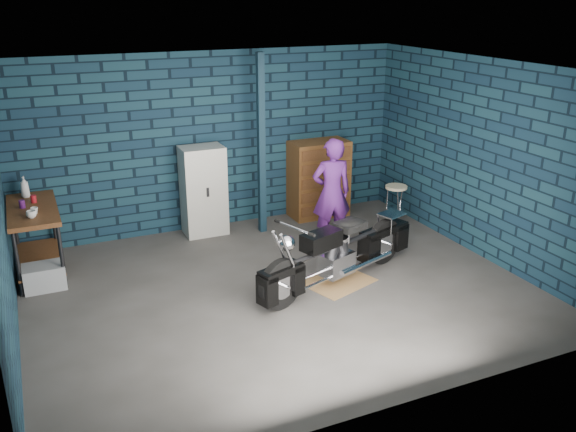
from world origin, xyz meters
The scene contains 16 objects.
ground centered at (0.00, 0.00, 0.00)m, with size 6.00×6.00×0.00m, color #4A4745.
room_walls centered at (0.00, 0.55, 1.90)m, with size 6.02×5.01×2.71m.
support_post centered at (0.55, 1.95, 1.35)m, with size 0.10×0.10×2.70m, color #102533.
workbench centered at (-2.68, 1.75, 0.46)m, with size 0.60×1.40×0.91m, color brown.
drip_mat centered at (0.78, -0.11, 0.00)m, with size 0.83×0.62×0.01m, color #966A41.
motorcycle centered at (0.78, -0.11, 0.49)m, with size 2.22×0.60×0.98m, color black, non-canonical shape.
person centered at (1.27, 1.06, 0.79)m, with size 0.58×0.38×1.59m, color #5B217C.
storage_bin centered at (-2.66, 1.25, 0.15)m, with size 0.50×0.35×0.31m, color #919499.
locker centered at (-0.28, 2.23, 0.68)m, with size 0.63×0.45×1.36m, color beige.
tool_chest centered at (1.66, 2.23, 0.62)m, with size 0.94×0.52×1.25m, color brown.
shop_stool centered at (2.61, 1.40, 0.31)m, with size 0.34×0.34×0.63m, color #C1B792, non-canonical shape.
cup_a centered at (-2.70, 1.35, 0.96)m, with size 0.12×0.12×0.09m, color #C1B792.
cup_b centered at (-2.66, 1.49, 0.95)m, with size 0.09×0.09×0.08m, color #C1B792.
mug_purple centered at (-2.79, 1.79, 0.96)m, with size 0.07×0.07×0.10m, color #551A69.
mug_red centered at (-2.65, 1.96, 0.96)m, with size 0.07×0.07×0.10m, color maroon.
bottle centered at (-2.73, 2.24, 1.05)m, with size 0.11×0.11×0.29m, color #919499.
Camera 1 is at (-2.67, -6.25, 3.49)m, focal length 38.00 mm.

